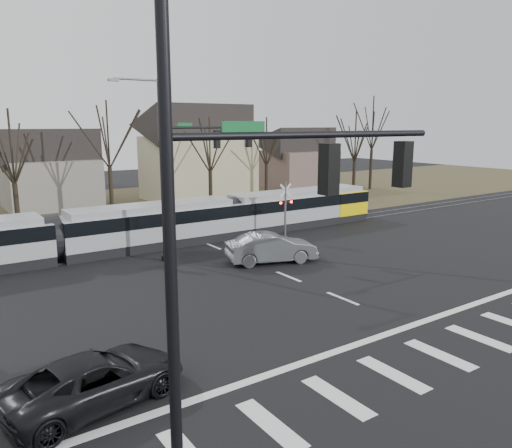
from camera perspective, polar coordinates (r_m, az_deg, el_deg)
ground at (r=21.99m, az=13.54°, el=-9.75°), size 140.00×140.00×0.00m
grass_verge at (r=48.76m, az=-15.42°, el=1.77°), size 140.00×28.00×0.01m
crosswalk at (r=19.77m, az=22.34°, el=-12.78°), size 27.00×2.60×0.01m
stop_line at (r=20.92m, az=17.24°, el=-11.06°), size 28.00×0.35×0.01m
lane_dashes at (r=34.27m, az=-6.61°, el=-1.85°), size 0.18×30.00×0.01m
rail_pair at (r=34.09m, az=-6.46°, el=-1.87°), size 90.00×1.52×0.06m
tram at (r=32.55m, az=-11.98°, el=0.01°), size 36.91×2.74×2.80m
sedan at (r=28.53m, az=1.77°, el=-2.74°), size 4.80×6.20×1.70m
suv at (r=15.43m, az=-17.86°, el=-16.57°), size 4.30×6.05×1.44m
signal_pole_near_left at (r=9.34m, az=-0.88°, el=-1.69°), size 9.28×0.44×10.20m
signal_pole_far at (r=29.23m, az=-7.85°, el=7.14°), size 9.28×0.44×10.20m
rail_crossing_signal at (r=33.89m, az=3.37°, el=1.30°), size 1.08×0.36×4.00m
tree_row at (r=43.35m, az=-10.63°, el=7.48°), size 59.20×7.20×10.00m
house_b at (r=50.82m, az=-22.51°, el=6.20°), size 8.64×7.56×7.65m
house_c at (r=52.67m, az=-6.72°, el=8.51°), size 10.80×8.64×10.10m
house_d at (r=62.69m, az=4.78°, el=7.84°), size 8.64×7.56×7.65m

